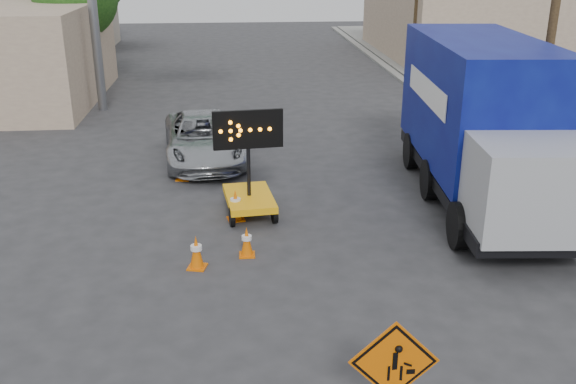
{
  "coord_description": "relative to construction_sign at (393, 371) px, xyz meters",
  "views": [
    {
      "loc": [
        -1.24,
        -8.16,
        6.21
      ],
      "look_at": [
        -0.2,
        3.63,
        1.67
      ],
      "focal_mm": 40.0,
      "sensor_mm": 36.0,
      "label": 1
    }
  ],
  "objects": [
    {
      "name": "utility_pole_near",
      "position": [
        7.2,
        11.11,
        3.82
      ],
      "size": [
        1.8,
        0.26,
        9.0
      ],
      "color": "#4D3A21",
      "rests_on": "ground"
    },
    {
      "name": "box_truck",
      "position": [
        4.22,
        8.18,
        0.98
      ],
      "size": [
        3.25,
        8.73,
        4.07
      ],
      "rotation": [
        0.0,
        0.0,
        -0.08
      ],
      "color": "black",
      "rests_on": "ground"
    },
    {
      "name": "storefront_left_far",
      "position": [
        -15.8,
        35.11,
        1.34
      ],
      "size": [
        12.0,
        10.0,
        4.4
      ],
      "primitive_type": "cube",
      "color": "#A49A89",
      "rests_on": "ground"
    },
    {
      "name": "pickup_truck",
      "position": [
        -2.95,
        12.15,
        -0.16
      ],
      "size": [
        2.81,
        5.26,
        1.41
      ],
      "primitive_type": "imported",
      "rotation": [
        0.0,
        0.0,
        0.1
      ],
      "color": "#ADB1B5",
      "rests_on": "ground"
    },
    {
      "name": "curb_right",
      "position": [
        6.4,
        16.11,
        -0.8
      ],
      "size": [
        0.4,
        60.0,
        0.12
      ],
      "primitive_type": "cube",
      "color": "gray",
      "rests_on": "ground"
    },
    {
      "name": "cone_d",
      "position": [
        -3.51,
        10.36,
        -0.49
      ],
      "size": [
        0.44,
        0.44,
        0.76
      ],
      "rotation": [
        0.0,
        0.0,
        -0.15
      ],
      "color": "#E36004",
      "rests_on": "ground"
    },
    {
      "name": "cone_a",
      "position": [
        -2.88,
        4.9,
        -0.5
      ],
      "size": [
        0.44,
        0.44,
        0.72
      ],
      "rotation": [
        0.0,
        0.0,
        -0.24
      ],
      "color": "#E36004",
      "rests_on": "ground"
    },
    {
      "name": "cone_b",
      "position": [
        -1.84,
        5.37,
        -0.53
      ],
      "size": [
        0.34,
        0.34,
        0.66
      ],
      "rotation": [
        0.0,
        0.0,
        -0.01
      ],
      "color": "#E36004",
      "rests_on": "ground"
    },
    {
      "name": "construction_sign",
      "position": [
        0.0,
        0.0,
        0.0
      ],
      "size": [
        1.23,
        0.87,
        1.63
      ],
      "rotation": [
        0.0,
        0.0,
        -0.05
      ],
      "color": "black",
      "rests_on": "ground"
    },
    {
      "name": "ground",
      "position": [
        -0.8,
        1.11,
        -0.86
      ],
      "size": [
        100.0,
        100.0,
        0.0
      ],
      "primitive_type": "plane",
      "color": "#2D2D30",
      "rests_on": "ground"
    },
    {
      "name": "sidewalk_right",
      "position": [
        8.7,
        16.11,
        -0.79
      ],
      "size": [
        4.0,
        60.0,
        0.15
      ],
      "primitive_type": "cube",
      "color": "gray",
      "rests_on": "ground"
    },
    {
      "name": "building_right_far",
      "position": [
        12.2,
        31.11,
        1.44
      ],
      "size": [
        10.0,
        14.0,
        4.6
      ],
      "primitive_type": "cube",
      "color": "tan",
      "rests_on": "ground"
    },
    {
      "name": "cone_e",
      "position": [
        -3.53,
        11.9,
        -0.54
      ],
      "size": [
        0.41,
        0.41,
        0.66
      ],
      "rotation": [
        0.0,
        0.0,
        -0.26
      ],
      "color": "#E36004",
      "rests_on": "ground"
    },
    {
      "name": "arrow_board",
      "position": [
        -1.71,
        7.66,
        -0.26
      ],
      "size": [
        1.67,
        1.97,
        2.65
      ],
      "rotation": [
        0.0,
        0.0,
        0.11
      ],
      "color": "#FDAE0E",
      "rests_on": "ground"
    },
    {
      "name": "cone_c",
      "position": [
        -2.05,
        7.33,
        -0.47
      ],
      "size": [
        0.47,
        0.47,
        0.78
      ],
      "rotation": [
        0.0,
        0.0,
        0.2
      ],
      "color": "#E36004",
      "rests_on": "ground"
    }
  ]
}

